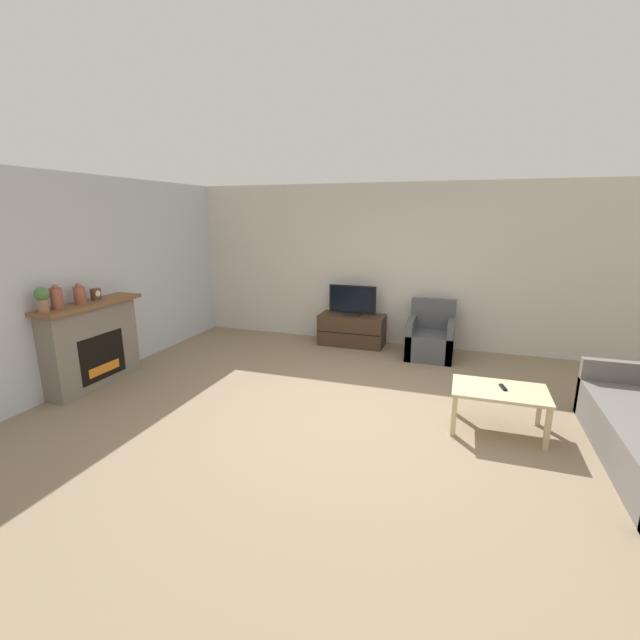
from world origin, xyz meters
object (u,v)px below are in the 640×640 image
mantel_clock (96,294)px  tv_stand (352,330)px  coffee_table (499,395)px  mantel_vase_centre_left (79,294)px  fireplace (92,343)px  tv (352,301)px  armchair (431,339)px  potted_plant (42,298)px  mantel_vase_left (56,298)px  remote (503,387)px

mantel_clock → tv_stand: mantel_clock is taller
coffee_table → mantel_vase_centre_left: bearing=-174.6°
mantel_clock → coffee_table: 4.99m
tv_stand → fireplace: bearing=-134.4°
mantel_vase_centre_left → tv: (2.74, 2.92, -0.47)m
armchair → coffee_table: 2.41m
mantel_vase_centre_left → tv_stand: (2.74, 2.92, -0.97)m
potted_plant → tv_stand: (2.74, 3.42, -1.02)m
mantel_vase_left → tv_stand: mantel_vase_left is taller
armchair → coffee_table: armchair is taller
tv → mantel_vase_centre_left: bearing=-133.1°
fireplace → mantel_clock: size_ratio=9.40×
mantel_vase_left → potted_plant: size_ratio=1.03×
potted_plant → tv_stand: bearing=51.3°
armchair → coffee_table: bearing=-69.1°
fireplace → mantel_vase_centre_left: 0.67m
mantel_clock → armchair: 4.84m
mantel_clock → fireplace: bearing=-97.1°
fireplace → tv_stand: size_ratio=1.27×
mantel_clock → tv_stand: (2.74, 2.68, -0.93)m
mantel_clock → tv: size_ratio=0.19×
remote → coffee_table: bearing=-143.4°
mantel_clock → coffee_table: mantel_clock is taller
fireplace → mantel_vase_left: mantel_vase_left is taller
coffee_table → tv: bearing=131.7°
mantel_clock → remote: bearing=2.9°
mantel_vase_left → mantel_clock: bearing=89.9°
mantel_vase_centre_left → armchair: (4.07, 2.71, -0.95)m
tv_stand → tv: tv is taller
potted_plant → remote: (4.96, 1.00, -0.81)m
armchair → tv_stand: bearing=171.0°
tv → armchair: (1.33, -0.21, -0.48)m
coffee_table → remote: remote is taller
fireplace → tv: bearing=45.6°
fireplace → coffee_table: fireplace is taller
mantel_clock → remote: (4.96, 0.26, -0.72)m
armchair → mantel_clock: bearing=-148.8°
mantel_vase_left → tv_stand: 4.35m
potted_plant → coffee_table: size_ratio=0.31×
mantel_vase_left → armchair: size_ratio=0.34×
fireplace → mantel_vase_left: (0.02, -0.42, 0.68)m
potted_plant → tv: size_ratio=0.35×
fireplace → tv_stand: bearing=45.6°
fireplace → armchair: fireplace is taller
remote → mantel_vase_centre_left: bearing=172.4°
tv → armchair: tv is taller
mantel_vase_centre_left → tv_stand: mantel_vase_centre_left is taller
mantel_vase_left → coffee_table: mantel_vase_left is taller
mantel_vase_left → coffee_table: bearing=9.0°
mantel_vase_centre_left → armchair: 4.98m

